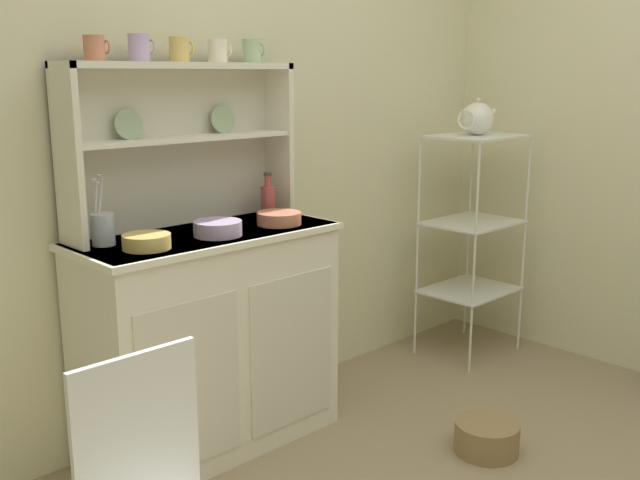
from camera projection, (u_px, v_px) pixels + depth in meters
wall_back at (234, 119)px, 3.05m from camera, size 3.84×0.05×2.50m
hutch_cabinet at (210, 338)px, 2.82m from camera, size 1.01×0.45×0.86m
hutch_shelf_unit at (178, 132)px, 2.76m from camera, size 0.94×0.18×0.62m
bakers_rack at (473, 216)px, 3.72m from camera, size 0.46×0.36×1.14m
floor_basket at (487, 437)px, 2.84m from camera, size 0.25×0.25×0.12m
cup_terracotta_0 at (95, 48)px, 2.44m from camera, size 0.08×0.07×0.08m
cup_lilac_1 at (140, 48)px, 2.55m from camera, size 0.09×0.07×0.09m
cup_gold_2 at (180, 49)px, 2.66m from camera, size 0.09×0.07×0.09m
cup_cream_3 at (218, 51)px, 2.78m from camera, size 0.09×0.07×0.09m
cup_sage_4 at (252, 51)px, 2.89m from camera, size 0.09×0.07×0.09m
bowl_mixing_large at (147, 242)px, 2.47m from camera, size 0.16×0.16×0.05m
bowl_floral_medium at (218, 228)px, 2.67m from camera, size 0.18×0.18×0.05m
bowl_cream_small at (279, 218)px, 2.87m from camera, size 0.17×0.17×0.05m
jam_bottle at (268, 199)px, 3.02m from camera, size 0.06×0.06×0.18m
utensil_jar at (103, 228)px, 2.52m from camera, size 0.08×0.08×0.25m
porcelain_teapot at (477, 119)px, 3.61m from camera, size 0.25×0.16×0.18m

